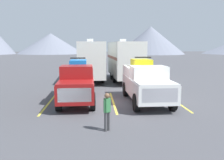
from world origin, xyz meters
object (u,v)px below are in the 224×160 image
object	(u,v)px
pickup_truck_a	(78,81)
camper_trailer_a	(90,59)
pickup_truck_b	(146,81)
camper_trailer_b	(124,59)
person_a	(107,109)

from	to	relation	value
pickup_truck_a	camper_trailer_a	xyz separation A→B (m)	(0.64, 7.91, 0.87)
pickup_truck_b	camper_trailer_b	xyz separation A→B (m)	(-0.24, 8.63, 0.86)
pickup_truck_a	camper_trailer_a	world-z (taller)	camper_trailer_a
pickup_truck_a	pickup_truck_b	distance (m)	4.13
pickup_truck_b	person_a	world-z (taller)	pickup_truck_b
camper_trailer_b	person_a	bearing A→B (deg)	-99.73
pickup_truck_b	camper_trailer_b	distance (m)	8.68
camper_trailer_a	camper_trailer_b	xyz separation A→B (m)	(3.22, 0.28, 0.00)
pickup_truck_a	person_a	distance (m)	5.55
pickup_truck_a	camper_trailer_b	world-z (taller)	camper_trailer_b
pickup_truck_b	camper_trailer_a	distance (m)	9.08
person_a	camper_trailer_b	bearing A→B (deg)	80.27
camper_trailer_b	person_a	distance (m)	13.77
person_a	camper_trailer_a	bearing A→B (deg)	93.90
pickup_truck_a	pickup_truck_b	bearing A→B (deg)	-6.09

